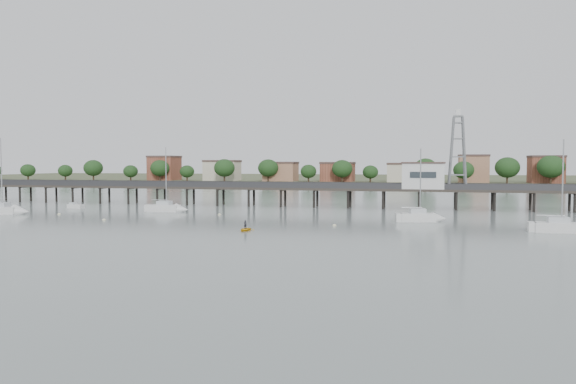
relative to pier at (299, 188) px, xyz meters
name	(u,v)px	position (x,y,z in m)	size (l,w,h in m)	color
ground_plane	(177,250)	(0.00, -60.00, -3.79)	(500.00, 500.00, 0.00)	slate
pier	(299,188)	(0.00, 0.00, 0.00)	(150.00, 5.00, 5.50)	#2D2823
pier_building	(423,175)	(25.00, 0.00, 2.87)	(8.40, 5.40, 5.30)	silver
lattice_tower	(458,153)	(31.50, 0.00, 7.31)	(3.20, 3.20, 15.50)	slate
sailboat_c	(424,217)	(25.23, -24.41, -3.15)	(7.42, 3.49, 11.92)	silver
sailboat_a	(8,211)	(-47.03, -28.55, -3.16)	(8.98, 3.68, 14.36)	silver
sailboat_b	(170,208)	(-20.85, -17.55, -3.15)	(7.64, 2.27, 12.66)	silver
sailboat_d	(568,228)	(43.50, -34.28, -3.15)	(7.85, 2.60, 12.87)	silver
white_tender	(75,206)	(-42.96, -14.43, -3.40)	(3.42, 1.74, 1.28)	silver
yellow_dinghy	(245,231)	(1.71, -42.08, -3.79)	(1.93, 0.56, 2.70)	yellow
dinghy_occupant	(245,231)	(1.71, -42.08, -3.79)	(0.43, 1.17, 0.28)	black
mooring_buoys	(274,220)	(2.32, -29.03, -3.71)	(87.17, 21.52, 0.39)	#FBF7C3
far_shore	(373,178)	(0.36, 179.58, -2.85)	(500.00, 170.00, 10.40)	#475133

